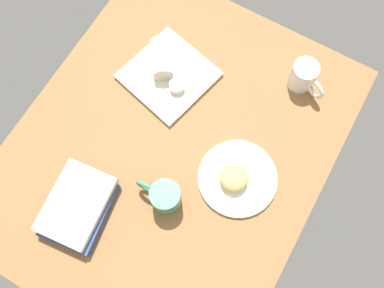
{
  "coord_description": "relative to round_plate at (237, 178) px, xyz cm",
  "views": [
    {
      "loc": [
        -29.03,
        -24.0,
        122.69
      ],
      "look_at": [
        3.15,
        -5.53,
        7.0
      ],
      "focal_mm": 38.5,
      "sensor_mm": 36.0,
      "label": 1
    }
  ],
  "objects": [
    {
      "name": "square_plate",
      "position": [
        18.71,
        34.69,
        0.1
      ],
      "size": [
        29.72,
        29.72,
        1.6
      ],
      "primitive_type": "cube",
      "rotation": [
        0.0,
        0.0,
        -0.24
      ],
      "color": "silver",
      "rests_on": "dining_table"
    },
    {
      "name": "book_stack",
      "position": [
        -30.45,
        34.96,
        2.33
      ],
      "size": [
        24.36,
        18.97,
        6.04
      ],
      "color": "#33477F",
      "rests_on": "dining_table"
    },
    {
      "name": "scone_pastry",
      "position": [
        -1.32,
        0.83,
        3.13
      ],
      "size": [
        10.93,
        10.81,
        4.86
      ],
      "primitive_type": "ellipsoid",
      "rotation": [
        0.0,
        0.0,
        0.43
      ],
      "color": "tan",
      "rests_on": "round_plate"
    },
    {
      "name": "second_mug",
      "position": [
        37.29,
        -2.73,
        4.34
      ],
      "size": [
        8.2,
        12.6,
        9.88
      ],
      "color": "white",
      "rests_on": "dining_table"
    },
    {
      "name": "sauce_cup",
      "position": [
        15.87,
        29.93,
        2.39
      ],
      "size": [
        4.77,
        4.77,
        2.79
      ],
      "color": "silver",
      "rests_on": "square_plate"
    },
    {
      "name": "coffee_mug",
      "position": [
        -15.82,
        15.25,
        4.27
      ],
      "size": [
        8.58,
        13.72,
        9.72
      ],
      "color": "#4C8C6B",
      "rests_on": "dining_table"
    },
    {
      "name": "round_plate",
      "position": [
        0.0,
        0.0,
        0.0
      ],
      "size": [
        23.28,
        23.28,
        1.4
      ],
      "primitive_type": "cylinder",
      "color": "white",
      "rests_on": "dining_table"
    },
    {
      "name": "breakfast_wrap",
      "position": [
        20.98,
        38.5,
        4.09
      ],
      "size": [
        13.77,
        12.53,
        6.38
      ],
      "primitive_type": "cylinder",
      "rotation": [
        1.57,
        0.0,
        5.35
      ],
      "color": "beige",
      "rests_on": "square_plate"
    },
    {
      "name": "dining_table",
      "position": [
        -1.27,
        22.02,
        -2.7
      ],
      "size": [
        110.0,
        90.0,
        4.0
      ],
      "primitive_type": "cube",
      "color": "olive",
      "rests_on": "ground"
    }
  ]
}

